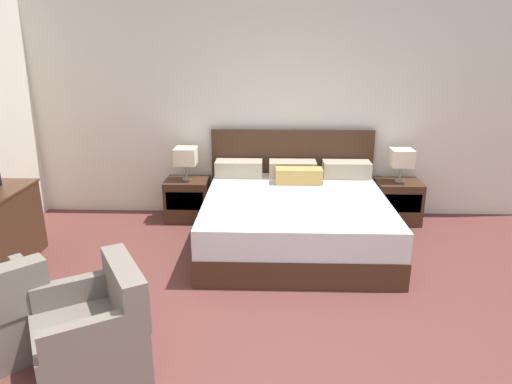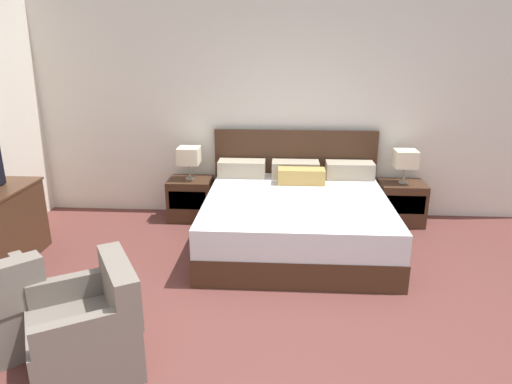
% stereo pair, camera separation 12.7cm
% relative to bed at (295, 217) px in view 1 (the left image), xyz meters
% --- Properties ---
extents(ground_plane, '(9.62, 9.62, 0.00)m').
position_rel_bed_xyz_m(ground_plane, '(-0.28, -2.21, -0.32)').
color(ground_plane, brown).
extents(wall_back, '(7.25, 0.06, 2.76)m').
position_rel_bed_xyz_m(wall_back, '(-0.28, 1.02, 1.06)').
color(wall_back, silver).
rests_on(wall_back, ground).
extents(bed, '(2.06, 2.03, 1.13)m').
position_rel_bed_xyz_m(bed, '(0.00, 0.00, 0.00)').
color(bed, '#422819').
rests_on(bed, ground).
extents(nightstand_left, '(0.54, 0.45, 0.53)m').
position_rel_bed_xyz_m(nightstand_left, '(-1.33, 0.71, -0.05)').
color(nightstand_left, '#422819').
rests_on(nightstand_left, ground).
extents(nightstand_right, '(0.54, 0.45, 0.53)m').
position_rel_bed_xyz_m(nightstand_right, '(1.33, 0.71, -0.05)').
color(nightstand_right, '#422819').
rests_on(nightstand_right, ground).
extents(table_lamp_left, '(0.27, 0.27, 0.41)m').
position_rel_bed_xyz_m(table_lamp_left, '(-1.33, 0.71, 0.51)').
color(table_lamp_left, gray).
rests_on(table_lamp_left, nightstand_left).
extents(table_lamp_right, '(0.27, 0.27, 0.41)m').
position_rel_bed_xyz_m(table_lamp_right, '(1.33, 0.71, 0.51)').
color(table_lamp_right, gray).
rests_on(table_lamp_right, nightstand_right).
extents(armchair_companion, '(0.94, 0.94, 0.76)m').
position_rel_bed_xyz_m(armchair_companion, '(-1.46, -2.17, -0.03)').
color(armchair_companion, '#70665B').
rests_on(armchair_companion, ground).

